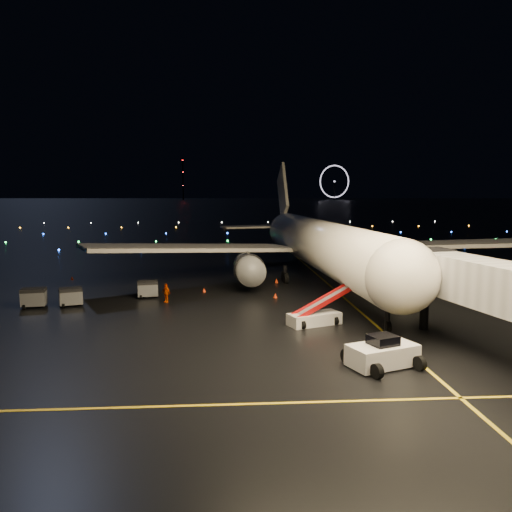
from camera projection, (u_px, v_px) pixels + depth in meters
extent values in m
plane|color=black|center=(223.00, 209.00, 332.79)|extent=(2000.00, 2000.00, 0.00)
cube|color=yellow|center=(346.00, 299.00, 51.51)|extent=(0.25, 80.00, 0.02)
cube|color=yellow|center=(140.00, 407.00, 25.62)|extent=(60.00, 0.25, 0.02)
cube|color=silver|center=(383.00, 351.00, 31.50)|extent=(4.83, 3.66, 2.05)
imported|color=#F94B00|center=(166.00, 293.00, 50.12)|extent=(1.13, 1.09, 1.90)
cone|color=#FB3A0F|center=(275.00, 295.00, 52.36)|extent=(0.47, 0.47, 0.51)
cone|color=#FB3A0F|center=(276.00, 281.00, 60.99)|extent=(0.62, 0.62, 0.56)
cone|color=#FB3A0F|center=(204.00, 290.00, 55.39)|extent=(0.44, 0.44, 0.46)
cone|color=#FB3A0F|center=(72.00, 278.00, 63.18)|extent=(0.39, 0.39, 0.44)
cylinder|color=black|center=(183.00, 179.00, 760.22)|extent=(1.80, 1.80, 64.00)
cube|color=slate|center=(148.00, 289.00, 52.39)|extent=(2.29, 1.79, 1.76)
cube|color=slate|center=(71.00, 297.00, 48.47)|extent=(2.47, 2.10, 1.78)
cube|color=slate|center=(34.00, 298.00, 47.84)|extent=(2.41, 1.87, 1.86)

